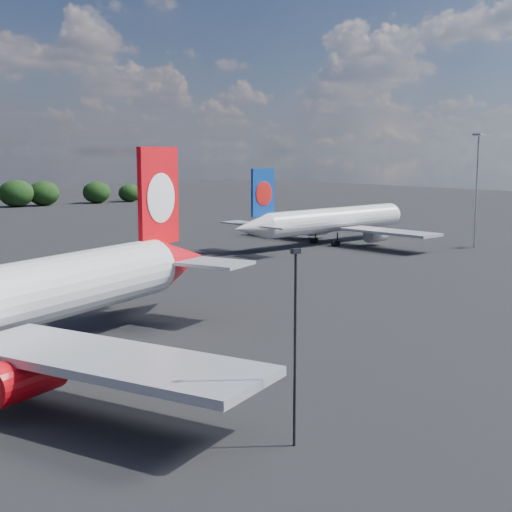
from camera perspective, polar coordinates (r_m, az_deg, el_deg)
qantas_airliner at (r=57.95m, az=-19.51°, el=-3.43°), size 50.01×48.14×17.00m
china_southern_airliner at (r=128.13m, az=5.75°, el=2.80°), size 42.44×40.37×13.84m
apron_lamp_post at (r=39.83m, az=3.14°, el=-6.55°), size 0.55×0.30×11.30m
floodlight_mast_near at (r=128.95m, az=17.29°, el=6.38°), size 1.60×1.60×19.57m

